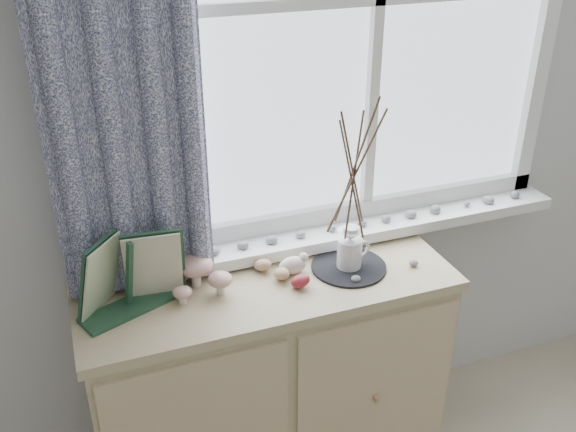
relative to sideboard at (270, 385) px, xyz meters
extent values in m
cube|color=silver|center=(0.15, 0.25, 0.87)|extent=(4.00, 0.04, 2.60)
cube|color=white|center=(0.45, 0.17, 0.45)|extent=(1.45, 0.16, 0.04)
cube|color=#090D33|center=(-0.37, 0.12, 1.25)|extent=(0.44, 0.06, 1.61)
cube|color=tan|center=(0.00, 0.01, -0.02)|extent=(1.17, 0.43, 0.81)
cube|color=tan|center=(0.00, 0.01, 0.41)|extent=(1.20, 0.45, 0.03)
cube|color=beige|center=(0.29, -0.22, -0.02)|extent=(0.55, 0.01, 0.75)
cylinder|color=silver|center=(-0.22, 0.06, 0.46)|extent=(0.03, 0.03, 0.07)
ellipsoid|color=#8F1C04|center=(-0.22, 0.06, 0.50)|extent=(0.11, 0.11, 0.06)
cylinder|color=silver|center=(-0.16, -0.01, 0.45)|extent=(0.03, 0.03, 0.05)
ellipsoid|color=#8F1C04|center=(-0.16, -0.01, 0.47)|extent=(0.08, 0.08, 0.04)
cylinder|color=silver|center=(-0.28, -0.02, 0.44)|extent=(0.03, 0.03, 0.04)
ellipsoid|color=#8F1C04|center=(-0.28, -0.02, 0.46)|extent=(0.06, 0.06, 0.03)
ellipsoid|color=tan|center=(0.04, 0.00, 0.45)|extent=(0.05, 0.04, 0.06)
ellipsoid|color=tan|center=(0.00, 0.07, 0.45)|extent=(0.05, 0.04, 0.06)
ellipsoid|color=maroon|center=(0.08, -0.06, 0.45)|extent=(0.05, 0.04, 0.06)
cylinder|color=black|center=(0.28, -0.01, 0.43)|extent=(0.25, 0.25, 0.01)
cylinder|color=silver|center=(0.28, -0.01, 0.48)|extent=(0.10, 0.10, 0.10)
cone|color=silver|center=(0.28, -0.01, 0.55)|extent=(0.08, 0.08, 0.04)
cylinder|color=silver|center=(0.28, -0.01, 0.57)|extent=(0.05, 0.05, 0.02)
torus|color=silver|center=(0.32, -0.01, 0.49)|extent=(0.06, 0.03, 0.06)
ellipsoid|color=gray|center=(0.26, -0.09, 0.44)|extent=(0.03, 0.03, 0.02)
ellipsoid|color=gray|center=(0.30, 0.07, 0.44)|extent=(0.03, 0.03, 0.02)
ellipsoid|color=gray|center=(0.48, -0.07, 0.44)|extent=(0.03, 0.03, 0.02)
ellipsoid|color=gray|center=(0.18, 0.11, 0.44)|extent=(0.03, 0.03, 0.02)
camera|label=1|loc=(-0.53, -1.61, 1.55)|focal=40.00mm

